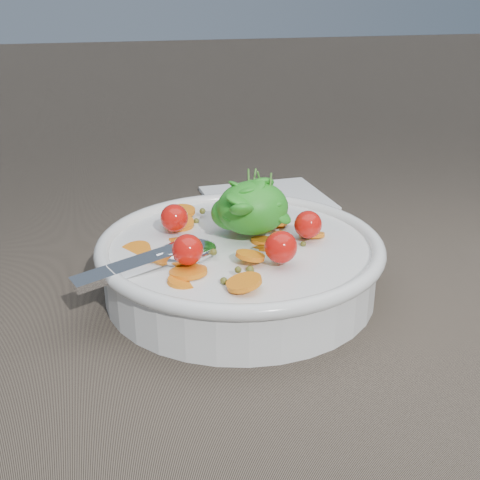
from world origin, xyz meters
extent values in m
plane|color=brown|center=(0.00, 0.00, 0.00)|extent=(6.00, 6.00, 0.00)
cylinder|color=silver|center=(-0.02, -0.02, 0.03)|extent=(0.28, 0.28, 0.05)
torus|color=silver|center=(-0.02, -0.02, 0.05)|extent=(0.29, 0.29, 0.01)
cylinder|color=silver|center=(-0.02, -0.02, 0.00)|extent=(0.14, 0.14, 0.01)
cylinder|color=brown|center=(-0.02, -0.02, 0.03)|extent=(0.25, 0.25, 0.04)
cylinder|color=orange|center=(0.06, -0.01, 0.05)|extent=(0.03, 0.03, 0.01)
cylinder|color=orange|center=(0.00, -0.02, 0.05)|extent=(0.04, 0.04, 0.01)
cylinder|color=orange|center=(-0.07, 0.08, 0.06)|extent=(0.03, 0.03, 0.01)
cylinder|color=orange|center=(-0.08, -0.07, 0.05)|extent=(0.05, 0.05, 0.01)
cylinder|color=orange|center=(0.01, 0.02, 0.05)|extent=(0.04, 0.04, 0.02)
cylinder|color=orange|center=(0.00, -0.02, 0.05)|extent=(0.03, 0.03, 0.01)
cylinder|color=orange|center=(-0.02, -0.06, 0.06)|extent=(0.04, 0.04, 0.01)
cylinder|color=orange|center=(-0.04, -0.11, 0.06)|extent=(0.04, 0.04, 0.01)
cylinder|color=orange|center=(0.02, 0.02, 0.05)|extent=(0.04, 0.04, 0.01)
cylinder|color=orange|center=(-0.13, -0.01, 0.05)|extent=(0.05, 0.05, 0.01)
cylinder|color=orange|center=(0.01, 0.02, 0.06)|extent=(0.04, 0.04, 0.01)
cylinder|color=orange|center=(-0.09, -0.09, 0.05)|extent=(0.04, 0.04, 0.01)
cylinder|color=orange|center=(0.02, 0.02, 0.06)|extent=(0.04, 0.04, 0.01)
cylinder|color=orange|center=(0.00, -0.03, 0.05)|extent=(0.04, 0.04, 0.01)
cylinder|color=orange|center=(-0.08, 0.01, 0.05)|extent=(0.04, 0.04, 0.01)
cylinder|color=orange|center=(-0.08, 0.05, 0.06)|extent=(0.05, 0.05, 0.01)
sphere|color=#52531B|center=(-0.08, -0.05, 0.06)|extent=(0.01, 0.01, 0.01)
sphere|color=#52531B|center=(-0.06, -0.02, 0.06)|extent=(0.01, 0.01, 0.01)
sphere|color=#52531B|center=(-0.03, -0.08, 0.05)|extent=(0.01, 0.01, 0.01)
sphere|color=#52531B|center=(0.05, 0.06, 0.06)|extent=(0.01, 0.01, 0.01)
sphere|color=#52531B|center=(0.01, 0.07, 0.06)|extent=(0.01, 0.01, 0.01)
sphere|color=#52531B|center=(0.04, -0.04, 0.06)|extent=(0.01, 0.01, 0.01)
sphere|color=#52531B|center=(0.06, 0.00, 0.05)|extent=(0.01, 0.01, 0.01)
sphere|color=#52531B|center=(-0.05, -0.03, 0.06)|extent=(0.01, 0.01, 0.01)
sphere|color=#52531B|center=(0.04, 0.02, 0.06)|extent=(0.01, 0.01, 0.01)
sphere|color=#52531B|center=(-0.01, 0.04, 0.06)|extent=(0.01, 0.01, 0.01)
sphere|color=#52531B|center=(-0.08, -0.04, 0.05)|extent=(0.01, 0.01, 0.01)
sphere|color=#52531B|center=(0.05, -0.02, 0.06)|extent=(0.01, 0.01, 0.01)
sphere|color=#52531B|center=(-0.01, 0.04, 0.06)|extent=(0.01, 0.01, 0.01)
sphere|color=#52531B|center=(-0.05, 0.05, 0.06)|extent=(0.01, 0.01, 0.01)
sphere|color=#52531B|center=(-0.06, -0.10, 0.06)|extent=(0.01, 0.01, 0.01)
sphere|color=#52531B|center=(-0.04, 0.07, 0.06)|extent=(0.01, 0.01, 0.01)
sphere|color=#52531B|center=(-0.04, -0.09, 0.06)|extent=(0.01, 0.01, 0.01)
sphere|color=#52531B|center=(-0.06, -0.05, 0.06)|extent=(0.01, 0.01, 0.01)
sphere|color=#52531B|center=(-0.07, 0.00, 0.06)|extent=(0.01, 0.01, 0.01)
sphere|color=red|center=(0.05, -0.03, 0.07)|extent=(0.03, 0.03, 0.03)
sphere|color=red|center=(0.00, 0.05, 0.07)|extent=(0.03, 0.03, 0.03)
sphere|color=red|center=(-0.08, 0.02, 0.07)|extent=(0.03, 0.03, 0.03)
sphere|color=red|center=(-0.08, -0.06, 0.07)|extent=(0.03, 0.03, 0.03)
sphere|color=red|center=(0.00, -0.08, 0.07)|extent=(0.03, 0.03, 0.03)
ellipsoid|color=green|center=(-0.01, -0.01, 0.09)|extent=(0.07, 0.06, 0.05)
ellipsoid|color=green|center=(-0.03, 0.01, 0.08)|extent=(0.04, 0.04, 0.03)
ellipsoid|color=green|center=(-0.02, 0.01, 0.09)|extent=(0.04, 0.04, 0.02)
ellipsoid|color=green|center=(-0.01, -0.01, 0.10)|extent=(0.04, 0.03, 0.02)
ellipsoid|color=green|center=(-0.03, -0.02, 0.10)|extent=(0.04, 0.04, 0.02)
ellipsoid|color=green|center=(0.00, 0.00, 0.11)|extent=(0.02, 0.02, 0.01)
ellipsoid|color=green|center=(-0.01, -0.01, 0.11)|extent=(0.03, 0.03, 0.03)
ellipsoid|color=green|center=(-0.02, 0.00, 0.10)|extent=(0.03, 0.03, 0.02)
ellipsoid|color=green|center=(0.01, -0.02, 0.10)|extent=(0.03, 0.03, 0.01)
ellipsoid|color=green|center=(0.00, 0.03, 0.09)|extent=(0.03, 0.03, 0.02)
ellipsoid|color=green|center=(0.00, 0.00, 0.09)|extent=(0.02, 0.03, 0.02)
ellipsoid|color=green|center=(-0.03, -0.02, 0.09)|extent=(0.03, 0.03, 0.02)
ellipsoid|color=green|center=(0.00, 0.02, 0.09)|extent=(0.03, 0.03, 0.01)
ellipsoid|color=green|center=(0.02, -0.02, 0.08)|extent=(0.03, 0.03, 0.03)
ellipsoid|color=green|center=(0.00, -0.02, 0.10)|extent=(0.02, 0.02, 0.02)
ellipsoid|color=green|center=(-0.02, 0.00, 0.11)|extent=(0.03, 0.03, 0.02)
ellipsoid|color=green|center=(-0.03, -0.04, 0.10)|extent=(0.03, 0.04, 0.03)
ellipsoid|color=green|center=(0.00, 0.00, 0.11)|extent=(0.03, 0.03, 0.02)
ellipsoid|color=green|center=(0.00, -0.01, 0.11)|extent=(0.03, 0.03, 0.02)
ellipsoid|color=green|center=(-0.02, -0.01, 0.10)|extent=(0.02, 0.02, 0.02)
ellipsoid|color=green|center=(0.00, 0.00, 0.11)|extent=(0.04, 0.04, 0.03)
ellipsoid|color=green|center=(0.00, -0.01, 0.10)|extent=(0.02, 0.03, 0.01)
ellipsoid|color=green|center=(-0.02, 0.00, 0.10)|extent=(0.02, 0.02, 0.02)
cylinder|color=#4C8C33|center=(0.01, -0.01, 0.10)|extent=(0.01, 0.01, 0.05)
cylinder|color=#4C8C33|center=(0.01, 0.01, 0.10)|extent=(0.02, 0.01, 0.05)
cylinder|color=#4C8C33|center=(-0.01, 0.01, 0.10)|extent=(0.00, 0.01, 0.05)
cylinder|color=#4C8C33|center=(0.00, 0.01, 0.10)|extent=(0.01, 0.02, 0.05)
ellipsoid|color=silver|center=(-0.08, -0.04, 0.06)|extent=(0.07, 0.06, 0.02)
cube|color=silver|center=(-0.13, -0.05, 0.06)|extent=(0.12, 0.06, 0.02)
cylinder|color=silver|center=(-0.10, -0.04, 0.06)|extent=(0.03, 0.02, 0.01)
cube|color=white|center=(0.09, 0.25, 0.00)|extent=(0.18, 0.16, 0.01)
camera|label=1|loc=(-0.16, -0.56, 0.30)|focal=45.00mm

